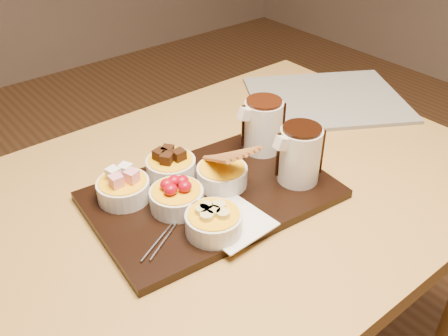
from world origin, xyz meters
TOP-DOWN VIEW (x-y plane):
  - dining_table at (0.00, 0.00)m, footprint 1.20×0.80m
  - serving_board at (-0.02, -0.01)m, footprint 0.49×0.34m
  - napkin at (-0.05, -0.11)m, footprint 0.13×0.13m
  - bowl_marshmallows at (-0.16, 0.07)m, footprint 0.10×0.10m
  - bowl_cake at (-0.05, 0.08)m, footprint 0.10×0.10m
  - bowl_strawberries at (-0.10, -0.01)m, footprint 0.10×0.10m
  - bowl_biscotti at (0.01, -0.01)m, footprint 0.10×0.10m
  - bowl_bananas at (-0.09, -0.11)m, footprint 0.10×0.10m
  - pitcher_dark_chocolate at (0.14, -0.09)m, footprint 0.09×0.09m
  - pitcher_milk_chocolate at (0.16, 0.04)m, footprint 0.09×0.09m
  - fondue_skewers at (-0.11, -0.04)m, footprint 0.14×0.25m
  - newspaper at (0.48, 0.13)m, footprint 0.50×0.47m

SIDE VIEW (x-z plane):
  - dining_table at x=0.00m, z-range 0.28..1.03m
  - newspaper at x=0.48m, z-range 0.75..0.76m
  - serving_board at x=-0.02m, z-range 0.75..0.77m
  - napkin at x=-0.05m, z-range 0.77..0.77m
  - fondue_skewers at x=-0.11m, z-range 0.77..0.78m
  - bowl_marshmallows at x=-0.16m, z-range 0.77..0.81m
  - bowl_cake at x=-0.05m, z-range 0.77..0.81m
  - bowl_strawberries at x=-0.10m, z-range 0.77..0.81m
  - bowl_biscotti at x=0.01m, z-range 0.77..0.81m
  - bowl_bananas at x=-0.09m, z-range 0.77..0.81m
  - pitcher_dark_chocolate at x=0.14m, z-range 0.77..0.88m
  - pitcher_milk_chocolate at x=0.16m, z-range 0.77..0.88m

